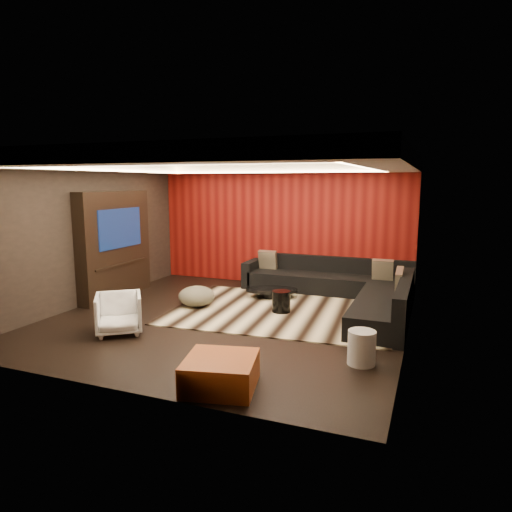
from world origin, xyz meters
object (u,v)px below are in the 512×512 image
at_px(white_side_table, 362,348).
at_px(sectional_sofa, 346,290).
at_px(drum_stool, 281,301).
at_px(orange_ottoman, 221,373).
at_px(coffee_table, 272,293).
at_px(armchair, 119,313).

distance_m(white_side_table, sectional_sofa, 3.16).
xyz_separation_m(drum_stool, sectional_sofa, (0.97, 1.17, 0.05)).
height_order(white_side_table, orange_ottoman, white_side_table).
bearing_deg(orange_ottoman, coffee_table, 101.35).
xyz_separation_m(drum_stool, armchair, (-2.05, -2.02, 0.11)).
bearing_deg(drum_stool, armchair, -135.41).
bearing_deg(white_side_table, armchair, -178.04).
xyz_separation_m(white_side_table, sectional_sofa, (-0.77, 3.06, 0.03)).
relative_size(coffee_table, white_side_table, 2.36).
relative_size(coffee_table, drum_stool, 2.74).
relative_size(armchair, sectional_sofa, 0.19).
relative_size(white_side_table, armchair, 0.65).
distance_m(white_side_table, orange_ottoman, 1.94).
bearing_deg(orange_ottoman, white_side_table, 42.33).
bearing_deg(coffee_table, orange_ottoman, -78.65).
xyz_separation_m(drum_stool, orange_ottoman, (0.31, -3.19, -0.04)).
distance_m(coffee_table, armchair, 3.35).
height_order(drum_stool, orange_ottoman, drum_stool).
bearing_deg(sectional_sofa, drum_stool, -129.70).
xyz_separation_m(coffee_table, armchair, (-1.52, -2.97, 0.21)).
bearing_deg(armchair, white_side_table, -34.93).
relative_size(drum_stool, sectional_sofa, 0.11).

